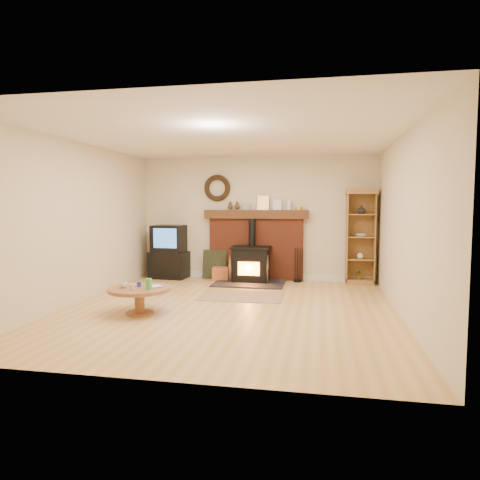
% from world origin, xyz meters
% --- Properties ---
extents(ground, '(5.50, 5.50, 0.00)m').
position_xyz_m(ground, '(0.00, 0.00, 0.00)').
color(ground, tan).
rests_on(ground, ground).
extents(room_shell, '(5.02, 5.52, 2.61)m').
position_xyz_m(room_shell, '(-0.02, 0.09, 1.72)').
color(room_shell, beige).
rests_on(room_shell, ground).
extents(chimney_breast, '(2.20, 0.22, 1.78)m').
position_xyz_m(chimney_breast, '(0.00, 2.67, 0.80)').
color(chimney_breast, brown).
rests_on(chimney_breast, ground).
extents(wood_stove, '(1.40, 1.00, 1.30)m').
position_xyz_m(wood_stove, '(-0.05, 2.27, 0.36)').
color(wood_stove, black).
rests_on(wood_stove, ground).
extents(area_rug, '(1.44, 1.01, 0.01)m').
position_xyz_m(area_rug, '(0.01, 0.93, 0.01)').
color(area_rug, brown).
rests_on(area_rug, ground).
extents(tv_unit, '(0.81, 0.60, 1.15)m').
position_xyz_m(tv_unit, '(-1.88, 2.47, 0.55)').
color(tv_unit, black).
rests_on(tv_unit, ground).
extents(curio_cabinet, '(0.61, 0.44, 1.90)m').
position_xyz_m(curio_cabinet, '(2.14, 2.55, 0.95)').
color(curio_cabinet, brown).
rests_on(curio_cabinet, ground).
extents(firelog_box, '(0.47, 0.32, 0.28)m').
position_xyz_m(firelog_box, '(-0.65, 2.40, 0.14)').
color(firelog_box, gold).
rests_on(firelog_box, ground).
extents(leaning_painting, '(0.52, 0.14, 0.62)m').
position_xyz_m(leaning_painting, '(-0.88, 2.55, 0.31)').
color(leaning_painting, black).
rests_on(leaning_painting, ground).
extents(fire_tools, '(0.19, 0.16, 0.70)m').
position_xyz_m(fire_tools, '(0.91, 2.50, 0.16)').
color(fire_tools, black).
rests_on(fire_tools, ground).
extents(coffee_table, '(0.91, 0.91, 0.55)m').
position_xyz_m(coffee_table, '(-1.23, -0.54, 0.32)').
color(coffee_table, brown).
rests_on(coffee_table, ground).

